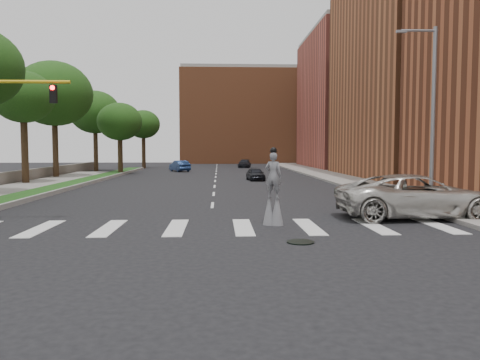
# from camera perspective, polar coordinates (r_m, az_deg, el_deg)

# --- Properties ---
(ground_plane) EXTENTS (160.00, 160.00, 0.00)m
(ground_plane) POSITION_cam_1_polar(r_m,az_deg,el_deg) (17.19, -3.76, -6.37)
(ground_plane) COLOR black
(ground_plane) RESTS_ON ground
(grass_median) EXTENTS (2.00, 60.00, 0.25)m
(grass_median) POSITION_cam_1_polar(r_m,az_deg,el_deg) (38.88, -20.33, -0.63)
(grass_median) COLOR #164112
(grass_median) RESTS_ON ground
(median_curb) EXTENTS (0.20, 60.00, 0.28)m
(median_curb) POSITION_cam_1_polar(r_m,az_deg,el_deg) (38.57, -18.85, -0.60)
(median_curb) COLOR gray
(median_curb) RESTS_ON ground
(sidewalk_right) EXTENTS (5.00, 90.00, 0.18)m
(sidewalk_right) POSITION_cam_1_polar(r_m,az_deg,el_deg) (43.73, 13.55, -0.05)
(sidewalk_right) COLOR gray
(sidewalk_right) RESTS_ON ground
(stone_wall) EXTENTS (0.50, 56.00, 1.10)m
(stone_wall) POSITION_cam_1_polar(r_m,az_deg,el_deg) (42.68, -26.57, 0.16)
(stone_wall) COLOR #615B53
(stone_wall) RESTS_ON ground
(manhole) EXTENTS (0.90, 0.90, 0.04)m
(manhole) POSITION_cam_1_polar(r_m,az_deg,el_deg) (15.45, 7.38, -7.51)
(manhole) COLOR black
(manhole) RESTS_ON ground
(building_mid) EXTENTS (16.00, 22.00, 24.00)m
(building_mid) POSITION_cam_1_polar(r_m,az_deg,el_deg) (52.42, 22.50, 13.48)
(building_mid) COLOR #9B5430
(building_mid) RESTS_ON ground
(building_far) EXTENTS (16.00, 22.00, 20.00)m
(building_far) POSITION_cam_1_polar(r_m,az_deg,el_deg) (74.45, 14.52, 9.20)
(building_far) COLOR #B85344
(building_far) RESTS_ON ground
(building_backdrop) EXTENTS (26.00, 14.00, 18.00)m
(building_backdrop) POSITION_cam_1_polar(r_m,az_deg,el_deg) (95.26, 0.83, 7.56)
(building_backdrop) COLOR #9B5430
(building_backdrop) RESTS_ON ground
(streetlight) EXTENTS (2.05, 0.20, 9.00)m
(streetlight) POSITION_cam_1_polar(r_m,az_deg,el_deg) (25.28, 22.29, 7.80)
(streetlight) COLOR slate
(streetlight) RESTS_ON ground
(stilt_performer) EXTENTS (0.81, 0.68, 3.10)m
(stilt_performer) POSITION_cam_1_polar(r_m,az_deg,el_deg) (18.60, 4.07, -1.66)
(stilt_performer) COLOR #302013
(stilt_performer) RESTS_ON ground
(suv_crossing) EXTENTS (6.92, 3.19, 1.92)m
(suv_crossing) POSITION_cam_1_polar(r_m,az_deg,el_deg) (21.80, 20.79, -1.87)
(suv_crossing) COLOR beige
(suv_crossing) RESTS_ON ground
(car_near) EXTENTS (1.76, 3.66, 1.21)m
(car_near) POSITION_cam_1_polar(r_m,az_deg,el_deg) (43.83, 1.90, 0.74)
(car_near) COLOR black
(car_near) RESTS_ON ground
(car_mid) EXTENTS (3.13, 4.53, 1.41)m
(car_mid) POSITION_cam_1_polar(r_m,az_deg,el_deg) (60.42, -7.37, 1.70)
(car_mid) COLOR navy
(car_mid) RESTS_ON ground
(car_far) EXTENTS (2.33, 4.46, 1.24)m
(car_far) POSITION_cam_1_polar(r_m,az_deg,el_deg) (71.40, 0.55, 2.01)
(car_far) COLOR black
(car_far) RESTS_ON ground
(tree_3) EXTENTS (5.00, 5.00, 9.36)m
(tree_3) POSITION_cam_1_polar(r_m,az_deg,el_deg) (42.76, -24.93, 9.09)
(tree_3) COLOR #302013
(tree_3) RESTS_ON ground
(tree_4) EXTENTS (7.50, 7.50, 11.59)m
(tree_4) POSITION_cam_1_polar(r_m,az_deg,el_deg) (50.45, -21.74, 9.72)
(tree_4) COLOR #302013
(tree_4) RESTS_ON ground
(tree_5) EXTENTS (6.44, 6.44, 10.35)m
(tree_5) POSITION_cam_1_polar(r_m,az_deg,el_deg) (63.39, -17.26, 7.88)
(tree_5) COLOR #302013
(tree_5) RESTS_ON ground
(tree_6) EXTENTS (5.05, 5.05, 8.17)m
(tree_6) POSITION_cam_1_polar(r_m,az_deg,el_deg) (55.42, -14.46, 6.86)
(tree_6) COLOR #302013
(tree_6) RESTS_ON ground
(tree_7) EXTENTS (4.92, 4.92, 8.59)m
(tree_7) POSITION_cam_1_polar(r_m,az_deg,el_deg) (70.93, -11.70, 6.62)
(tree_7) COLOR #302013
(tree_7) RESTS_ON ground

